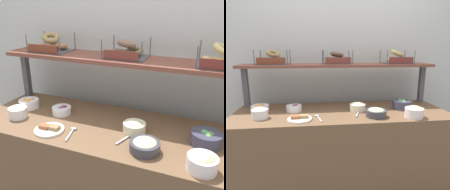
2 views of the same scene
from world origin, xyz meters
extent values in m
plane|color=#595651|center=(0.00, 0.00, 0.00)|extent=(8.00, 8.00, 0.00)
cube|color=beige|center=(0.00, 0.55, 1.20)|extent=(3.20, 0.06, 2.40)
cube|color=brown|center=(0.00, 0.00, 0.42)|extent=(2.00, 0.70, 0.85)
cube|color=#4C4C51|center=(-0.94, 0.27, 1.05)|extent=(0.05, 0.05, 0.40)
cube|color=#4C4C51|center=(0.94, 0.27, 1.05)|extent=(0.05, 0.05, 0.40)
cube|color=brown|center=(0.00, 0.27, 1.26)|extent=(1.96, 0.32, 0.03)
cylinder|color=#3D3C45|center=(0.28, -0.19, 0.88)|extent=(0.18, 0.18, 0.06)
ellipsoid|color=#BFC092|center=(0.28, -0.19, 0.91)|extent=(0.14, 0.14, 0.04)
cylinder|color=white|center=(-0.45, 0.06, 0.88)|extent=(0.15, 0.15, 0.06)
sphere|color=#8C225E|center=(-0.45, 0.04, 0.90)|extent=(0.03, 0.03, 0.03)
sphere|color=#992E4D|center=(-0.42, 0.07, 0.90)|extent=(0.03, 0.03, 0.03)
sphere|color=#88335C|center=(-0.44, 0.06, 0.90)|extent=(0.04, 0.04, 0.04)
sphere|color=#921A4E|center=(-0.43, 0.07, 0.90)|extent=(0.04, 0.04, 0.04)
sphere|color=#8D1F60|center=(-0.44, 0.06, 0.90)|extent=(0.04, 0.04, 0.04)
cylinder|color=beige|center=(0.16, 0.00, 0.88)|extent=(0.15, 0.15, 0.07)
ellipsoid|color=beige|center=(0.16, 0.00, 0.91)|extent=(0.12, 0.12, 0.05)
cylinder|color=white|center=(-0.71, -0.12, 0.89)|extent=(0.14, 0.14, 0.08)
ellipsoid|color=beige|center=(-0.71, -0.12, 0.92)|extent=(0.11, 0.11, 0.05)
cylinder|color=white|center=(-0.76, 0.05, 0.88)|extent=(0.16, 0.16, 0.07)
sphere|color=orange|center=(-0.74, 0.07, 0.91)|extent=(0.04, 0.04, 0.04)
sphere|color=orange|center=(-0.75, 0.03, 0.91)|extent=(0.04, 0.04, 0.04)
sphere|color=orange|center=(-0.78, 0.04, 0.91)|extent=(0.04, 0.04, 0.04)
sphere|color=#F9AA35|center=(-0.78, 0.04, 0.91)|extent=(0.04, 0.04, 0.04)
sphere|color=#F99D30|center=(-0.75, 0.05, 0.91)|extent=(0.04, 0.04, 0.04)
cylinder|color=#3D3E54|center=(0.61, 0.02, 0.89)|extent=(0.18, 0.18, 0.08)
sphere|color=olive|center=(0.63, 0.02, 0.92)|extent=(0.05, 0.05, 0.05)
sphere|color=olive|center=(0.62, -0.01, 0.92)|extent=(0.04, 0.04, 0.04)
sphere|color=#4BA75C|center=(0.59, 0.03, 0.92)|extent=(0.05, 0.05, 0.05)
sphere|color=#56955F|center=(0.62, 0.01, 0.92)|extent=(0.05, 0.05, 0.05)
cylinder|color=white|center=(0.60, -0.25, 0.89)|extent=(0.16, 0.16, 0.08)
ellipsoid|color=beige|center=(0.60, -0.25, 0.92)|extent=(0.12, 0.12, 0.06)
cylinder|color=white|center=(-0.37, -0.21, 0.86)|extent=(0.20, 0.20, 0.01)
cube|color=#96542F|center=(-0.41, -0.21, 0.88)|extent=(0.07, 0.05, 0.02)
cube|color=olive|center=(-0.34, -0.20, 0.88)|extent=(0.07, 0.05, 0.02)
cube|color=#B7B7BC|center=(0.13, -0.13, 0.86)|extent=(0.06, 0.14, 0.01)
ellipsoid|color=#B7B7BC|center=(0.16, -0.05, 0.86)|extent=(0.04, 0.03, 0.01)
cube|color=#B7B7BC|center=(-0.21, -0.21, 0.86)|extent=(0.04, 0.14, 0.01)
ellipsoid|color=#B7B7BC|center=(-0.23, -0.13, 0.86)|extent=(0.04, 0.03, 0.01)
cube|color=#4C4C51|center=(-0.65, 0.28, 1.28)|extent=(0.31, 0.24, 0.01)
cylinder|color=#4C4C51|center=(-0.80, 0.17, 1.35)|extent=(0.01, 0.01, 0.14)
cylinder|color=#4C4C51|center=(-0.50, 0.17, 1.35)|extent=(0.01, 0.01, 0.14)
cylinder|color=#4C4C51|center=(-0.80, 0.40, 1.35)|extent=(0.01, 0.01, 0.14)
cylinder|color=#4C4C51|center=(-0.50, 0.40, 1.35)|extent=(0.01, 0.01, 0.14)
cube|color=brown|center=(-0.65, 0.16, 1.32)|extent=(0.27, 0.01, 0.06)
torus|color=#AB7148|center=(-0.71, 0.25, 1.31)|extent=(0.15, 0.15, 0.05)
torus|color=#A16C46|center=(-0.60, 0.32, 1.32)|extent=(0.15, 0.16, 0.06)
torus|color=olive|center=(-0.65, 0.28, 1.39)|extent=(0.20, 0.20, 0.09)
cube|color=#4C4C51|center=(-0.01, 0.29, 1.28)|extent=(0.30, 0.24, 0.01)
cylinder|color=#4C4C51|center=(-0.15, 0.17, 1.35)|extent=(0.01, 0.01, 0.14)
cylinder|color=#4C4C51|center=(0.14, 0.17, 1.35)|extent=(0.01, 0.01, 0.14)
cylinder|color=#4C4C51|center=(-0.15, 0.40, 1.35)|extent=(0.01, 0.01, 0.14)
cylinder|color=#4C4C51|center=(0.14, 0.40, 1.35)|extent=(0.01, 0.01, 0.14)
cube|color=brown|center=(-0.01, 0.17, 1.32)|extent=(0.26, 0.01, 0.06)
torus|color=brown|center=(-0.06, 0.26, 1.31)|extent=(0.17, 0.16, 0.05)
torus|color=brown|center=(0.04, 0.33, 1.32)|extent=(0.17, 0.18, 0.06)
torus|color=brown|center=(-0.01, 0.29, 1.38)|extent=(0.20, 0.20, 0.07)
cube|color=#4C4C51|center=(0.63, 0.27, 1.28)|extent=(0.30, 0.24, 0.01)
cylinder|color=#4C4C51|center=(0.49, 0.16, 1.35)|extent=(0.01, 0.01, 0.14)
cylinder|color=#4C4C51|center=(0.78, 0.16, 1.35)|extent=(0.01, 0.01, 0.14)
cylinder|color=#4C4C51|center=(0.49, 0.39, 1.35)|extent=(0.01, 0.01, 0.14)
cylinder|color=#4C4C51|center=(0.78, 0.39, 1.35)|extent=(0.01, 0.01, 0.14)
cube|color=maroon|center=(0.63, 0.15, 1.32)|extent=(0.25, 0.01, 0.06)
torus|color=tan|center=(0.58, 0.24, 1.32)|extent=(0.19, 0.19, 0.06)
torus|color=#DAB062|center=(0.68, 0.31, 1.31)|extent=(0.20, 0.20, 0.05)
torus|color=tan|center=(0.63, 0.27, 1.39)|extent=(0.17, 0.16, 0.09)
camera|label=1|loc=(0.58, -1.41, 1.68)|focal=39.98mm
camera|label=2|loc=(-0.24, -1.77, 1.40)|focal=31.31mm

